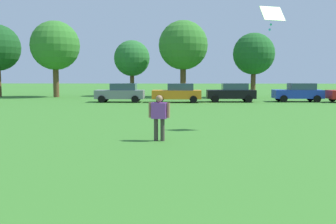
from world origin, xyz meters
name	(u,v)px	position (x,y,z in m)	size (l,w,h in m)	color
ground_plane	(151,107)	(0.00, 30.00, 0.00)	(160.00, 160.00, 0.00)	#387528
adult_bystander	(159,114)	(1.50, 14.56, 1.00)	(0.79, 0.40, 1.69)	#3F3833
kite	(272,15)	(6.24, 17.66, 5.01)	(1.13, 0.79, 1.07)	#8CD859
parked_car_gray_0	(121,93)	(-3.02, 34.83, 0.86)	(4.30, 2.02, 1.68)	slate
parked_car_orange_1	(178,93)	(2.05, 34.67, 0.86)	(4.30, 2.02, 1.68)	orange
parked_car_black_2	(232,92)	(6.92, 35.41, 0.86)	(4.30, 2.02, 1.68)	black
parked_car_blue_3	(298,92)	(13.00, 35.82, 0.86)	(4.30, 2.02, 1.68)	#1E38AD
tree_left	(55,46)	(-11.31, 42.47, 5.58)	(5.30, 5.30, 8.27)	brown
tree_center	(132,58)	(-3.27, 45.05, 4.31)	(4.10, 4.10, 6.39)	brown
tree_right	(183,45)	(2.59, 42.87, 5.61)	(5.33, 5.33, 8.31)	brown
tree_far_right	(254,54)	(10.07, 42.09, 4.64)	(4.41, 4.41, 6.87)	brown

